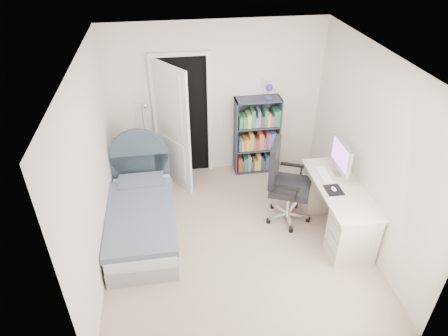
{
  "coord_description": "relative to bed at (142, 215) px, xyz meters",
  "views": [
    {
      "loc": [
        -0.77,
        -4.03,
        3.82
      ],
      "look_at": [
        -0.12,
        0.21,
        1.02
      ],
      "focal_mm": 32.0,
      "sensor_mm": 36.0,
      "label": 1
    }
  ],
  "objects": [
    {
      "name": "bookcase",
      "position": [
        1.9,
        1.31,
        0.34
      ],
      "size": [
        0.73,
        0.31,
        1.55
      ],
      "color": "#323644",
      "rests_on": "ground"
    },
    {
      "name": "bed",
      "position": [
        0.0,
        0.0,
        0.0
      ],
      "size": [
        0.91,
        1.89,
        1.16
      ],
      "color": "gray",
      "rests_on": "ground"
    },
    {
      "name": "door",
      "position": [
        0.58,
        1.22,
        0.77
      ],
      "size": [
        0.92,
        0.7,
        2.06
      ],
      "color": "black",
      "rests_on": "ground"
    },
    {
      "name": "desk",
      "position": [
        2.65,
        -0.37,
        0.14
      ],
      "size": [
        0.6,
        1.49,
        1.22
      ],
      "color": "beige",
      "rests_on": "ground"
    },
    {
      "name": "nightstand",
      "position": [
        -0.19,
        1.25,
        0.15
      ],
      "size": [
        0.43,
        0.43,
        0.63
      ],
      "color": "tan",
      "rests_on": "ground"
    },
    {
      "name": "office_chair",
      "position": [
        1.98,
        -0.01,
        0.41
      ],
      "size": [
        0.71,
        0.72,
        1.22
      ],
      "color": "silver",
      "rests_on": "ground"
    },
    {
      "name": "room_shell",
      "position": [
        1.25,
        -0.33,
        0.99
      ],
      "size": [
        3.5,
        3.7,
        2.6
      ],
      "color": "gray",
      "rests_on": "ground"
    },
    {
      "name": "floor_lamp",
      "position": [
        0.1,
        1.35,
        0.28
      ],
      "size": [
        0.19,
        0.19,
        1.34
      ],
      "color": "silver",
      "rests_on": "ground"
    }
  ]
}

